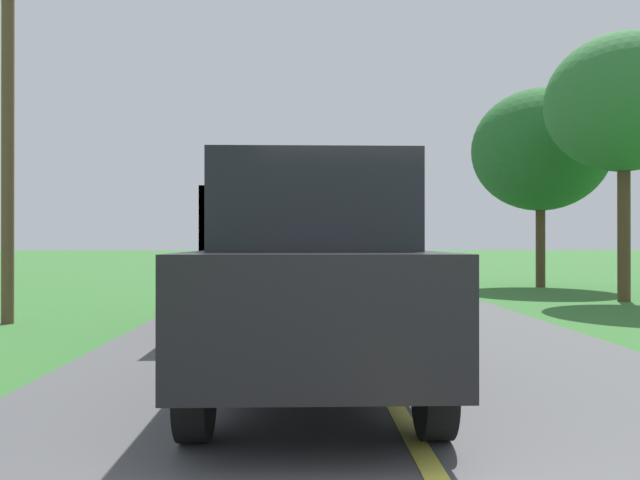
# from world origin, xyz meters

# --- Properties ---
(banana_truck_near) EXTENTS (2.38, 5.82, 2.80)m
(banana_truck_near) POSITION_xyz_m (-0.89, 10.17, 1.47)
(banana_truck_near) COLOR #2D2D30
(banana_truck_near) RESTS_ON road_surface
(banana_truck_far) EXTENTS (2.38, 5.81, 2.80)m
(banana_truck_far) POSITION_xyz_m (-0.85, 23.28, 1.48)
(banana_truck_far) COLOR #2D2D30
(banana_truck_far) RESTS_ON road_surface
(utility_pole_roadside) EXTENTS (1.97, 0.20, 6.26)m
(utility_pole_roadside) POSITION_xyz_m (-5.62, 9.07, 3.40)
(utility_pole_roadside) COLOR brown
(utility_pole_roadside) RESTS_ON ground
(roadside_tree_near_left) EXTENTS (3.51, 3.51, 6.13)m
(roadside_tree_near_left) POSITION_xyz_m (6.65, 12.65, 4.54)
(roadside_tree_near_left) COLOR #4C3823
(roadside_tree_near_left) RESTS_ON ground
(roadside_tree_mid_right) EXTENTS (4.08, 4.08, 5.98)m
(roadside_tree_mid_right) POSITION_xyz_m (6.49, 17.27, 4.13)
(roadside_tree_mid_right) COLOR #4C3823
(roadside_tree_mid_right) RESTS_ON ground
(following_car) EXTENTS (1.74, 4.10, 1.92)m
(following_car) POSITION_xyz_m (-0.64, 3.69, 1.07)
(following_car) COLOR black
(following_car) RESTS_ON road_surface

